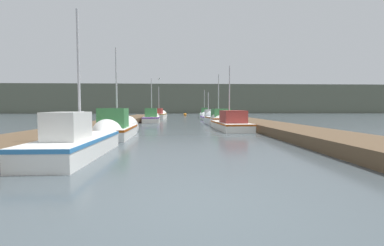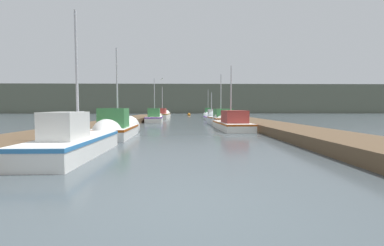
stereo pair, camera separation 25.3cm
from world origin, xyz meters
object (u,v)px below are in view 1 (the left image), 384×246
at_px(fishing_boat_0, 85,140).
at_px(fishing_boat_3, 218,119).
at_px(channel_buoy, 185,115).
at_px(fishing_boat_5, 208,117).
at_px(mooring_piling_2, 213,114).
at_px(fishing_boat_4, 152,117).
at_px(fishing_boat_7, 204,115).
at_px(mooring_piling_0, 81,127).
at_px(fishing_boat_1, 118,128).
at_px(fishing_boat_6, 159,115).
at_px(seagull_lead, 159,79).
at_px(mooring_piling_1, 158,113).
at_px(mooring_piling_3, 208,113).
at_px(fishing_boat_2, 228,123).

height_order(fishing_boat_0, fishing_boat_3, fishing_boat_0).
bearing_deg(fishing_boat_3, channel_buoy, 91.59).
distance_m(fishing_boat_3, fishing_boat_5, 8.91).
bearing_deg(channel_buoy, mooring_piling_2, -73.00).
height_order(fishing_boat_4, fishing_boat_7, fishing_boat_4).
relative_size(fishing_boat_0, channel_buoy, 4.93).
height_order(fishing_boat_5, mooring_piling_0, fishing_boat_5).
relative_size(fishing_boat_1, fishing_boat_6, 0.94).
xyz_separation_m(fishing_boat_5, seagull_lead, (-5.28, -6.97, 3.81)).
height_order(fishing_boat_3, mooring_piling_2, fishing_boat_3).
relative_size(fishing_boat_0, mooring_piling_1, 5.82).
xyz_separation_m(fishing_boat_1, mooring_piling_1, (-0.89, 32.20, 0.05)).
distance_m(fishing_boat_5, fishing_boat_7, 9.36).
bearing_deg(mooring_piling_1, channel_buoy, 34.05).
xyz_separation_m(fishing_boat_7, channel_buoy, (-2.92, 8.22, -0.23)).
distance_m(fishing_boat_0, fishing_boat_5, 23.61).
bearing_deg(mooring_piling_1, mooring_piling_3, -18.01).
height_order(fishing_boat_0, mooring_piling_0, fishing_boat_0).
relative_size(fishing_boat_4, mooring_piling_3, 5.01).
distance_m(fishing_boat_7, mooring_piling_0, 30.69).
height_order(fishing_boat_0, fishing_boat_1, fishing_boat_0).
relative_size(fishing_boat_1, mooring_piling_2, 3.87).
relative_size(mooring_piling_2, mooring_piling_3, 1.11).
xyz_separation_m(mooring_piling_0, mooring_piling_1, (0.05, 34.64, -0.19)).
bearing_deg(fishing_boat_5, mooring_piling_1, 114.89).
bearing_deg(fishing_boat_5, fishing_boat_2, -92.27).
height_order(mooring_piling_1, mooring_piling_2, mooring_piling_2).
xyz_separation_m(fishing_boat_0, mooring_piling_2, (7.70, 27.74, 0.25)).
distance_m(fishing_boat_1, fishing_boat_4, 13.69).
bearing_deg(fishing_boat_2, fishing_boat_6, 106.31).
bearing_deg(fishing_boat_6, fishing_boat_3, -61.95).
relative_size(fishing_boat_4, mooring_piling_1, 6.13).
xyz_separation_m(mooring_piling_1, mooring_piling_3, (8.58, -2.79, 0.11)).
bearing_deg(fishing_boat_7, mooring_piling_0, -101.22).
relative_size(fishing_boat_3, mooring_piling_1, 5.76).
distance_m(fishing_boat_5, fishing_boat_6, 7.78).
height_order(fishing_boat_1, seagull_lead, fishing_boat_1).
xyz_separation_m(fishing_boat_6, mooring_piling_2, (7.63, 0.42, 0.18)).
xyz_separation_m(fishing_boat_2, fishing_boat_6, (-6.28, 18.10, 0.06)).
xyz_separation_m(fishing_boat_2, fishing_boat_4, (-6.30, 9.31, 0.04)).
bearing_deg(mooring_piling_2, fishing_boat_1, -108.79).
height_order(fishing_boat_6, channel_buoy, fishing_boat_6).
relative_size(fishing_boat_2, fishing_boat_4, 1.10).
bearing_deg(fishing_boat_2, fishing_boat_3, 87.52).
bearing_deg(fishing_boat_6, seagull_lead, -81.85).
height_order(fishing_boat_2, mooring_piling_2, fishing_boat_2).
distance_m(fishing_boat_0, fishing_boat_6, 27.32).
bearing_deg(fishing_boat_7, seagull_lead, -105.73).
xyz_separation_m(fishing_boat_3, seagull_lead, (-5.25, 1.94, 3.68)).
relative_size(fishing_boat_7, mooring_piling_1, 6.38).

